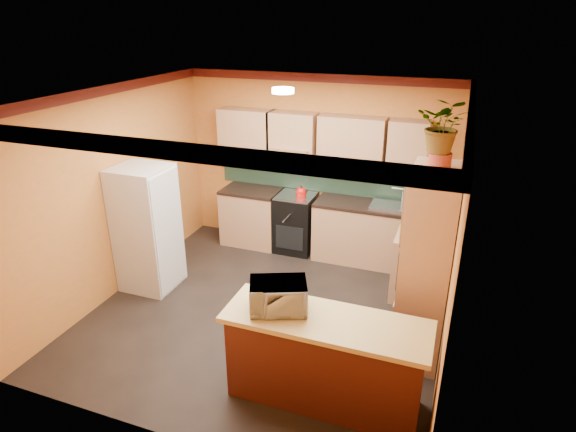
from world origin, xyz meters
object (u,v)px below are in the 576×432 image
(base_cabinets_back, at_px, (334,229))
(stove, at_px, (296,223))
(breakfast_bar, at_px, (325,363))
(microwave, at_px, (278,296))
(fridge, at_px, (147,228))
(pantry, at_px, (426,267))

(base_cabinets_back, height_order, stove, stove)
(breakfast_bar, relative_size, microwave, 3.44)
(base_cabinets_back, xyz_separation_m, stove, (-0.62, -0.00, 0.02))
(breakfast_bar, height_order, microwave, microwave)
(breakfast_bar, bearing_deg, microwave, 180.00)
(fridge, distance_m, breakfast_bar, 3.14)
(stove, distance_m, breakfast_bar, 3.27)
(breakfast_bar, bearing_deg, pantry, 55.01)
(fridge, xyz_separation_m, pantry, (3.60, -0.19, 0.20))
(fridge, distance_m, microwave, 2.70)
(fridge, xyz_separation_m, microwave, (2.37, -1.28, 0.22))
(fridge, relative_size, microwave, 3.24)
(pantry, height_order, breakfast_bar, pantry)
(pantry, relative_size, breakfast_bar, 1.17)
(base_cabinets_back, xyz_separation_m, microwave, (0.24, -2.99, 0.63))
(base_cabinets_back, bearing_deg, pantry, -52.17)
(stove, bearing_deg, base_cabinets_back, 0.00)
(stove, relative_size, fridge, 0.54)
(breakfast_bar, xyz_separation_m, microwave, (-0.47, 0.00, 0.63))
(stove, bearing_deg, fridge, -131.31)
(fridge, bearing_deg, stove, 48.69)
(fridge, relative_size, breakfast_bar, 0.94)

